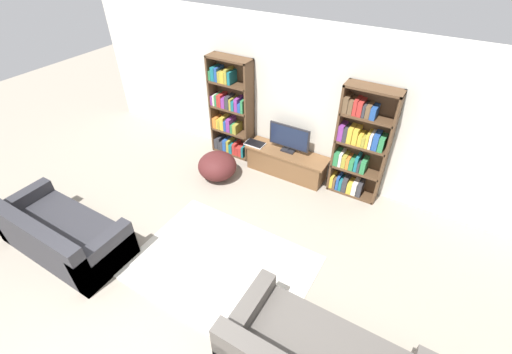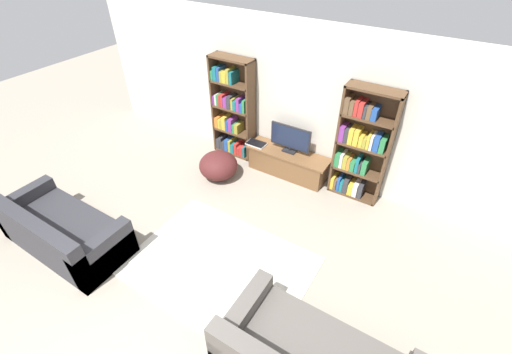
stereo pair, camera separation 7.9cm
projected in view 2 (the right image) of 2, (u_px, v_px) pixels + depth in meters
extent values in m
cube|color=silver|center=(303.00, 103.00, 5.65)|extent=(8.80, 0.06, 2.60)
cube|color=#513823|center=(216.00, 104.00, 6.43)|extent=(0.04, 0.30, 1.89)
cube|color=#513823|center=(251.00, 114.00, 6.11)|extent=(0.04, 0.30, 1.89)
cube|color=#513823|center=(237.00, 106.00, 6.36)|extent=(0.81, 0.04, 1.89)
cube|color=#513823|center=(231.00, 58.00, 5.70)|extent=(0.81, 0.30, 0.04)
cube|color=#513823|center=(235.00, 151.00, 6.84)|extent=(0.78, 0.30, 0.04)
cube|color=#333338|center=(221.00, 141.00, 6.89)|extent=(0.08, 0.24, 0.21)
cube|color=#333338|center=(224.00, 142.00, 6.85)|extent=(0.04, 0.24, 0.25)
cube|color=#333338|center=(226.00, 144.00, 6.84)|extent=(0.07, 0.24, 0.18)
cube|color=#234C99|center=(229.00, 144.00, 6.79)|extent=(0.08, 0.24, 0.25)
cube|color=#9E9333|center=(232.00, 145.00, 6.76)|extent=(0.06, 0.24, 0.25)
cube|color=#196B75|center=(235.00, 147.00, 6.75)|extent=(0.07, 0.24, 0.18)
cube|color=#B72D28|center=(238.00, 147.00, 6.71)|extent=(0.06, 0.24, 0.23)
cube|color=#B72D28|center=(241.00, 149.00, 6.70)|extent=(0.05, 0.24, 0.17)
cube|color=#B72D28|center=(244.00, 150.00, 6.66)|extent=(0.07, 0.24, 0.19)
cube|color=#196B75|center=(247.00, 150.00, 6.63)|extent=(0.04, 0.24, 0.22)
cube|color=#513823|center=(234.00, 130.00, 6.55)|extent=(0.78, 0.30, 0.04)
cube|color=orange|center=(219.00, 121.00, 6.60)|extent=(0.08, 0.24, 0.20)
cube|color=gold|center=(222.00, 122.00, 6.58)|extent=(0.04, 0.24, 0.19)
cube|color=#9E9333|center=(224.00, 123.00, 6.56)|extent=(0.04, 0.24, 0.19)
cube|color=gold|center=(227.00, 122.00, 6.51)|extent=(0.08, 0.24, 0.26)
cube|color=#234C99|center=(230.00, 124.00, 6.50)|extent=(0.05, 0.24, 0.20)
cube|color=#7F338C|center=(233.00, 124.00, 6.45)|extent=(0.08, 0.24, 0.26)
cube|color=#2D7F47|center=(236.00, 127.00, 6.45)|extent=(0.05, 0.24, 0.17)
cube|color=#9E9333|center=(239.00, 127.00, 6.42)|extent=(0.08, 0.24, 0.18)
cube|color=#513823|center=(233.00, 108.00, 6.26)|extent=(0.78, 0.30, 0.04)
cube|color=#7F338C|center=(217.00, 98.00, 6.33)|extent=(0.04, 0.24, 0.17)
cube|color=silver|center=(219.00, 98.00, 6.30)|extent=(0.04, 0.24, 0.20)
cube|color=#2D7F47|center=(221.00, 98.00, 6.28)|extent=(0.04, 0.24, 0.22)
cube|color=#B72D28|center=(223.00, 99.00, 6.26)|extent=(0.04, 0.24, 0.22)
cube|color=#B72D28|center=(225.00, 99.00, 6.24)|extent=(0.05, 0.24, 0.23)
cube|color=#7F338C|center=(228.00, 101.00, 6.22)|extent=(0.08, 0.24, 0.19)
cube|color=#333338|center=(232.00, 101.00, 6.17)|extent=(0.08, 0.24, 0.23)
cube|color=#9E9333|center=(235.00, 103.00, 6.15)|extent=(0.04, 0.24, 0.20)
cube|color=#196B75|center=(238.00, 104.00, 6.14)|extent=(0.06, 0.24, 0.18)
cube|color=#7F338C|center=(241.00, 103.00, 6.09)|extent=(0.07, 0.24, 0.24)
cube|color=#234C99|center=(244.00, 106.00, 6.08)|extent=(0.06, 0.24, 0.16)
cube|color=#2D7F47|center=(247.00, 105.00, 6.04)|extent=(0.05, 0.24, 0.24)
cube|color=#513823|center=(232.00, 83.00, 5.97)|extent=(0.78, 0.30, 0.04)
cube|color=#2D7F47|center=(215.00, 74.00, 6.04)|extent=(0.04, 0.24, 0.17)
cube|color=#196B75|center=(218.00, 72.00, 5.99)|extent=(0.08, 0.24, 0.24)
cube|color=#234C99|center=(221.00, 73.00, 5.96)|extent=(0.05, 0.24, 0.24)
cube|color=#9E9333|center=(224.00, 75.00, 5.95)|extent=(0.05, 0.24, 0.19)
cube|color=gold|center=(227.00, 76.00, 5.92)|extent=(0.08, 0.24, 0.19)
cube|color=#9E9333|center=(231.00, 75.00, 5.87)|extent=(0.06, 0.24, 0.25)
cube|color=#196B75|center=(234.00, 77.00, 5.86)|extent=(0.05, 0.24, 0.22)
cube|color=#513823|center=(339.00, 139.00, 5.42)|extent=(0.04, 0.30, 1.89)
cube|color=#513823|center=(388.00, 154.00, 5.10)|extent=(0.04, 0.30, 1.89)
cube|color=#513823|center=(365.00, 143.00, 5.35)|extent=(0.81, 0.04, 1.89)
cube|color=#513823|center=(376.00, 89.00, 4.69)|extent=(0.81, 0.30, 0.04)
cube|color=#513823|center=(352.00, 192.00, 5.83)|extent=(0.78, 0.30, 0.04)
cube|color=gold|center=(334.00, 180.00, 5.88)|extent=(0.06, 0.24, 0.22)
cube|color=brown|center=(337.00, 182.00, 5.87)|extent=(0.04, 0.24, 0.19)
cube|color=#234C99|center=(340.00, 182.00, 5.83)|extent=(0.05, 0.24, 0.24)
cube|color=#196B75|center=(343.00, 184.00, 5.82)|extent=(0.05, 0.24, 0.20)
cube|color=#333338|center=(347.00, 184.00, 5.77)|extent=(0.08, 0.24, 0.26)
cube|color=gold|center=(352.00, 187.00, 5.76)|extent=(0.08, 0.24, 0.20)
cube|color=silver|center=(357.00, 188.00, 5.71)|extent=(0.08, 0.24, 0.23)
cube|color=#333338|center=(362.00, 189.00, 5.67)|extent=(0.07, 0.24, 0.26)
cube|color=#513823|center=(357.00, 170.00, 5.54)|extent=(0.78, 0.30, 0.04)
cube|color=#2D7F47|center=(339.00, 158.00, 5.58)|extent=(0.08, 0.24, 0.23)
cube|color=silver|center=(343.00, 159.00, 5.55)|extent=(0.05, 0.24, 0.24)
cube|color=#9E9333|center=(347.00, 161.00, 5.53)|extent=(0.07, 0.24, 0.21)
cube|color=orange|center=(350.00, 162.00, 5.51)|extent=(0.05, 0.24, 0.19)
cube|color=#2D7F47|center=(354.00, 164.00, 5.49)|extent=(0.07, 0.24, 0.18)
cube|color=#196B75|center=(359.00, 163.00, 5.44)|extent=(0.05, 0.24, 0.26)
cube|color=#333338|center=(361.00, 166.00, 5.44)|extent=(0.04, 0.24, 0.17)
cube|color=#2D7F47|center=(365.00, 166.00, 5.40)|extent=(0.08, 0.24, 0.22)
cube|color=#513823|center=(363.00, 145.00, 5.25)|extent=(0.78, 0.30, 0.04)
cube|color=#7F338C|center=(344.00, 132.00, 5.28)|extent=(0.08, 0.24, 0.26)
cube|color=#333338|center=(348.00, 134.00, 5.26)|extent=(0.06, 0.24, 0.23)
cube|color=gold|center=(353.00, 134.00, 5.23)|extent=(0.07, 0.24, 0.25)
cube|color=gold|center=(358.00, 136.00, 5.19)|extent=(0.08, 0.24, 0.25)
cube|color=gold|center=(362.00, 139.00, 5.18)|extent=(0.06, 0.24, 0.18)
cube|color=#9E9333|center=(366.00, 141.00, 5.16)|extent=(0.05, 0.24, 0.16)
cube|color=gold|center=(370.00, 140.00, 5.12)|extent=(0.04, 0.24, 0.23)
cube|color=silver|center=(373.00, 141.00, 5.10)|extent=(0.04, 0.24, 0.23)
cube|color=#234C99|center=(378.00, 142.00, 5.06)|extent=(0.08, 0.24, 0.25)
cube|color=#2D7F47|center=(384.00, 144.00, 5.04)|extent=(0.08, 0.24, 0.22)
cube|color=#513823|center=(369.00, 118.00, 4.96)|extent=(0.78, 0.30, 0.04)
cube|color=brown|center=(349.00, 104.00, 5.00)|extent=(0.08, 0.24, 0.25)
cube|color=brown|center=(354.00, 106.00, 4.98)|extent=(0.07, 0.24, 0.21)
cube|color=#B72D28|center=(358.00, 107.00, 4.94)|extent=(0.05, 0.24, 0.24)
cube|color=#B72D28|center=(363.00, 108.00, 4.92)|extent=(0.07, 0.24, 0.22)
cube|color=#333338|center=(367.00, 110.00, 4.90)|extent=(0.04, 0.24, 0.18)
cube|color=brown|center=(371.00, 111.00, 4.88)|extent=(0.06, 0.24, 0.19)
cube|color=#234C99|center=(376.00, 113.00, 4.85)|extent=(0.08, 0.24, 0.18)
cube|color=brown|center=(288.00, 164.00, 6.16)|extent=(1.40, 0.42, 0.42)
cube|color=brown|center=(288.00, 153.00, 6.02)|extent=(1.49, 0.45, 0.04)
cube|color=black|center=(290.00, 150.00, 6.03)|extent=(0.24, 0.16, 0.03)
cylinder|color=black|center=(290.00, 149.00, 6.00)|extent=(0.04, 0.04, 0.05)
cube|color=black|center=(291.00, 137.00, 5.86)|extent=(0.74, 0.04, 0.42)
cube|color=#19233D|center=(290.00, 138.00, 5.84)|extent=(0.69, 0.00, 0.38)
cube|color=silver|center=(256.00, 144.00, 6.21)|extent=(0.35, 0.22, 0.02)
cube|color=black|center=(256.00, 143.00, 6.20)|extent=(0.34, 0.22, 0.00)
cube|color=beige|center=(219.00, 265.00, 4.63)|extent=(2.35, 1.72, 0.02)
cube|color=#2D2D33|center=(67.00, 233.00, 4.82)|extent=(1.89, 0.87, 0.42)
cube|color=#2D2D33|center=(32.00, 229.00, 4.35)|extent=(1.89, 0.18, 0.37)
cube|color=#2D2D33|center=(29.00, 207.00, 5.13)|extent=(0.18, 0.87, 0.60)
cube|color=#2D2D33|center=(105.00, 254.00, 4.41)|extent=(0.18, 0.87, 0.60)
cube|color=#56514C|center=(243.00, 322.00, 3.67)|extent=(0.18, 0.97, 0.63)
ellipsoid|color=#4C1E1E|center=(218.00, 165.00, 6.07)|extent=(0.68, 0.68, 0.48)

